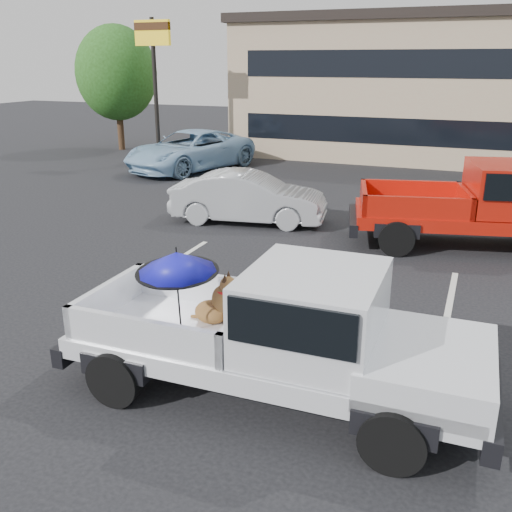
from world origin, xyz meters
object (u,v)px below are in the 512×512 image
(tree_left, at_px, (116,73))
(silver_pickup, at_px, (295,329))
(red_pickup, at_px, (499,202))
(blue_suv, at_px, (190,150))
(motel_sign, at_px, (153,52))
(silver_sedan, at_px, (248,198))

(tree_left, xyz_separation_m, silver_pickup, (15.26, -18.39, -2.68))
(silver_pickup, height_order, red_pickup, silver_pickup)
(blue_suv, bearing_deg, motel_sign, 175.74)
(tree_left, relative_size, silver_pickup, 1.05)
(tree_left, relative_size, blue_suv, 1.04)
(tree_left, height_order, blue_suv, tree_left)
(tree_left, bearing_deg, motel_sign, -36.87)
(tree_left, bearing_deg, silver_sedan, -42.53)
(blue_suv, bearing_deg, red_pickup, -11.26)
(silver_pickup, bearing_deg, red_pickup, 72.47)
(motel_sign, height_order, silver_pickup, motel_sign)
(motel_sign, relative_size, silver_sedan, 1.40)
(red_pickup, bearing_deg, blue_suv, 138.11)
(blue_suv, bearing_deg, silver_sedan, -33.52)
(motel_sign, bearing_deg, red_pickup, -27.77)
(motel_sign, height_order, red_pickup, motel_sign)
(motel_sign, distance_m, red_pickup, 15.93)
(motel_sign, relative_size, silver_pickup, 1.05)
(silver_pickup, distance_m, blue_suv, 17.32)
(red_pickup, height_order, blue_suv, red_pickup)
(silver_sedan, height_order, blue_suv, blue_suv)
(silver_pickup, bearing_deg, tree_left, 129.12)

